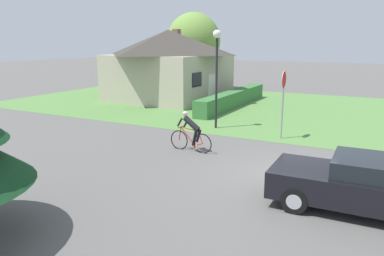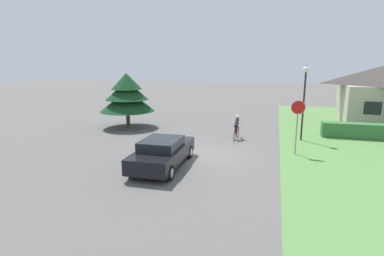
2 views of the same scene
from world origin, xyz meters
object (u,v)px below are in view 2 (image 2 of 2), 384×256
sedan_left_lane (163,152)px  stop_sign (298,116)px  cyclist (237,128)px  conifer_tall_near (127,95)px  street_lamp (305,86)px

sedan_left_lane → stop_sign: bearing=-59.5°
sedan_left_lane → stop_sign: (6.20, 3.82, 1.39)m
cyclist → sedan_left_lane: bearing=160.5°
cyclist → conifer_tall_near: bearing=83.4°
street_lamp → conifer_tall_near: size_ratio=1.14×
street_lamp → sedan_left_lane: bearing=-133.1°
cyclist → stop_sign: bearing=-123.2°
street_lamp → stop_sign: bearing=-99.1°
stop_sign → street_lamp: 3.69m
sedan_left_lane → street_lamp: (6.74, 7.19, 2.81)m
conifer_tall_near → sedan_left_lane: bearing=-53.0°
cyclist → street_lamp: (4.07, 0.78, 2.77)m
cyclist → conifer_tall_near: size_ratio=0.44×
stop_sign → sedan_left_lane: bearing=30.6°
stop_sign → street_lamp: street_lamp is taller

